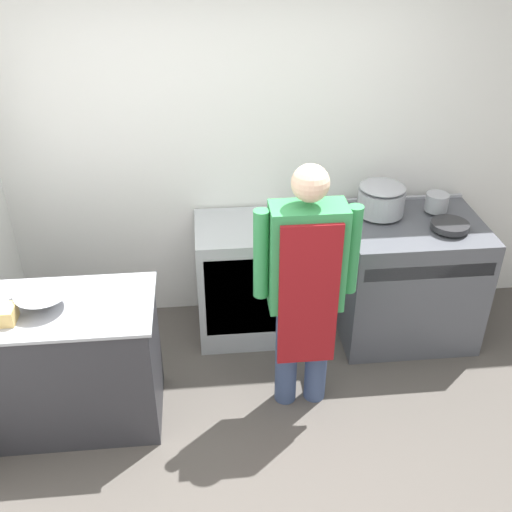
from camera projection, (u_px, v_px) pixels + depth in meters
The scene contains 12 objects.
ground_plane at pixel (269, 474), 3.46m from camera, with size 14.00×14.00×0.00m, color #4C4742.
wall_back at pixel (243, 145), 4.20m from camera, with size 8.00×0.05×2.70m.
prep_counter at pixel (75, 363), 3.62m from camera, with size 1.03×0.62×0.86m.
stove at pixel (406, 278), 4.38m from camera, with size 0.96×0.77×0.94m.
fridge_unit at pixel (241, 280), 4.38m from camera, with size 0.63×0.59×0.89m.
person_cook at pixel (306, 280), 3.49m from camera, with size 0.61×0.24×1.66m.
mixing_bowl at pixel (43, 300), 3.36m from camera, with size 0.31×0.31×0.10m.
small_bowl at pixel (28, 295), 3.43m from camera, with size 0.20×0.20×0.07m.
plastic_tub at pixel (3, 315), 3.25m from camera, with size 0.13×0.13×0.09m.
stock_pot at pixel (381, 198), 4.16m from camera, with size 0.33×0.33×0.23m.
saute_pan at pixel (450, 225), 4.02m from camera, with size 0.26×0.26×0.04m.
sauce_pot at pixel (437, 202), 4.23m from camera, with size 0.16×0.16×0.12m.
Camera 1 is at (-0.30, -2.27, 2.88)m, focal length 42.00 mm.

